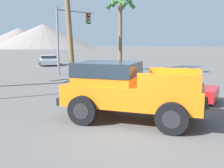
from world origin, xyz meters
name	(u,v)px	position (x,y,z in m)	size (l,w,h in m)	color
ground_plane	(135,124)	(0.00, 0.00, 0.00)	(320.00, 320.00, 0.00)	#5B5956
orange_pickup_truck	(125,87)	(0.15, 0.59, 1.10)	(3.79, 5.03, 1.92)	orange
red_convertible_car	(166,90)	(3.81, 1.45, 0.42)	(2.97, 4.73, 1.06)	red
parked_car_silver	(48,60)	(9.94, 21.76, 0.59)	(3.56, 4.77, 1.15)	#B7BABF
traffic_light_main	(72,28)	(7.02, 12.91, 3.77)	(3.66, 0.38, 5.39)	slate
palm_tree_tall	(120,12)	(11.86, 12.00, 5.35)	(2.88, 2.73, 7.08)	brown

